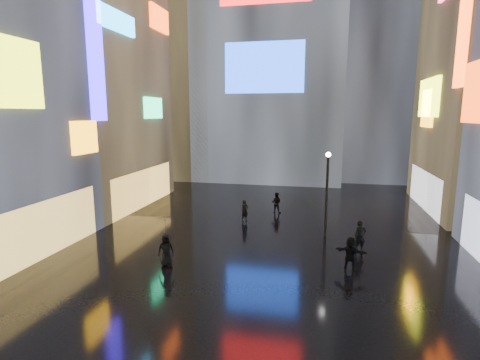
% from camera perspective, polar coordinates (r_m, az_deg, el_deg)
% --- Properties ---
extents(ground, '(140.00, 140.00, 0.00)m').
position_cam_1_polar(ground, '(22.91, 4.34, -8.93)').
color(ground, black).
rests_on(ground, ground).
extents(building_left_far, '(10.28, 12.00, 22.00)m').
position_cam_1_polar(building_left_far, '(33.55, -22.94, 15.35)').
color(building_left_far, black).
rests_on(building_left_far, ground).
extents(tower_flank_right, '(12.00, 12.00, 34.00)m').
position_cam_1_polar(tower_flank_right, '(48.79, 20.63, 20.75)').
color(tower_flank_right, black).
rests_on(tower_flank_right, ground).
extents(tower_flank_left, '(10.00, 10.00, 26.00)m').
position_cam_1_polar(tower_flank_left, '(46.98, -9.26, 16.73)').
color(tower_flank_left, black).
rests_on(tower_flank_left, ground).
extents(lamp_far, '(0.30, 0.30, 5.20)m').
position_cam_1_polar(lamp_far, '(23.16, 13.10, -1.41)').
color(lamp_far, black).
rests_on(lamp_far, ground).
extents(pedestrian_4, '(0.88, 0.67, 1.63)m').
position_cam_1_polar(pedestrian_4, '(19.11, -11.18, -10.44)').
color(pedestrian_4, black).
rests_on(pedestrian_4, ground).
extents(pedestrian_5, '(1.58, 0.85, 1.63)m').
position_cam_1_polar(pedestrian_5, '(19.12, 16.48, -10.66)').
color(pedestrian_5, black).
rests_on(pedestrian_5, ground).
extents(pedestrian_6, '(0.65, 0.66, 1.53)m').
position_cam_1_polar(pedestrian_6, '(26.19, 0.74, -4.71)').
color(pedestrian_6, black).
rests_on(pedestrian_6, ground).
extents(pedestrian_7, '(0.84, 0.70, 1.58)m').
position_cam_1_polar(pedestrian_7, '(28.57, 5.55, -3.45)').
color(pedestrian_7, black).
rests_on(pedestrian_7, ground).
extents(umbrella_2, '(1.35, 1.36, 0.93)m').
position_cam_1_polar(umbrella_2, '(18.70, -11.32, -6.77)').
color(umbrella_2, black).
rests_on(umbrella_2, pedestrian_4).
extents(pedestrian_8, '(0.72, 0.57, 1.74)m').
position_cam_1_polar(pedestrian_8, '(21.54, 17.84, -8.21)').
color(pedestrian_8, black).
rests_on(pedestrian_8, ground).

